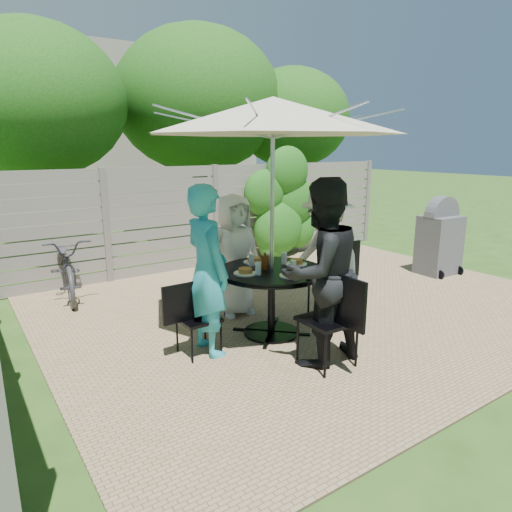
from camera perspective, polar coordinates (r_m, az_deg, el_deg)
backyard_envelope at (r=15.16m, az=-19.00°, el=14.54°), size 60.00×60.00×5.00m
patio_table at (r=5.29m, az=1.95°, el=-4.19°), size 1.23×1.23×0.80m
umbrella at (r=5.05m, az=2.14°, el=17.10°), size 2.77×2.77×2.68m
chair_back at (r=6.15m, az=-3.38°, el=-4.42°), size 0.44×0.66×0.92m
person_back at (r=5.89m, az=-2.77°, el=0.07°), size 0.78×0.51×1.60m
chair_left at (r=4.93m, az=-7.31°, el=-9.54°), size 0.60×0.41×0.82m
person_left at (r=4.77m, az=-6.12°, el=-1.90°), size 0.44×0.66×1.82m
chair_front at (r=4.69m, az=8.99°, el=-10.16°), size 0.48×0.72×1.00m
person_front at (r=4.56m, az=8.13°, el=-2.18°), size 0.92×0.72×1.89m
chair_right at (r=5.97m, az=9.49°, el=-4.97°), size 0.71×0.47×0.98m
person_right at (r=5.72m, az=8.72°, el=0.01°), size 0.63×1.10×1.69m
plate_back at (r=5.50m, az=-0.23°, el=-0.58°), size 0.26×0.26×0.06m
plate_left at (r=5.02m, az=-1.35°, el=-1.98°), size 0.26×0.26×0.06m
plate_front at (r=4.94m, az=4.43°, el=-2.28°), size 0.26×0.26×0.06m
plate_right at (r=5.43m, az=5.05°, el=-0.83°), size 0.26×0.26×0.06m
glass_back at (r=5.35m, az=-0.56°, el=-0.48°), size 0.07×0.07×0.14m
glass_left at (r=4.98m, az=0.27°, el=-1.57°), size 0.07×0.07×0.14m
glass_front at (r=5.07m, az=4.67°, el=-1.34°), size 0.07×0.07×0.14m
glass_right at (r=5.44m, az=3.54°, el=-0.28°), size 0.07×0.07×0.14m
syrup_jug at (r=5.21m, az=1.12°, el=-0.77°), size 0.09×0.09×0.16m
coffee_cup at (r=5.44m, az=1.47°, el=-0.37°), size 0.08×0.08×0.12m
bicycle at (r=7.22m, az=-22.56°, el=-1.19°), size 0.84×1.83×0.93m
bbq_grill at (r=8.42m, az=21.95°, el=1.95°), size 0.69×0.54×1.36m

